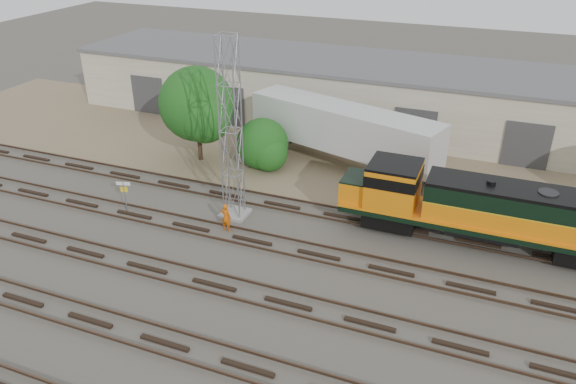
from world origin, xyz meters
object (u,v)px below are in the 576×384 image
at_px(signal_tower, 231,134).
at_px(semi_trailer, 347,131).
at_px(locomotive, 481,209).
at_px(worker, 226,217).

xyz_separation_m(signal_tower, semi_trailer, (4.30, 9.35, -2.51)).
bearing_deg(signal_tower, locomotive, 8.62).
height_order(worker, semi_trailer, semi_trailer).
bearing_deg(worker, locomotive, -157.77).
relative_size(locomotive, worker, 9.20).
bearing_deg(signal_tower, semi_trailer, 65.28).
distance_m(locomotive, semi_trailer, 12.15).
bearing_deg(semi_trailer, worker, -92.68).
bearing_deg(semi_trailer, signal_tower, -97.96).
distance_m(signal_tower, worker, 4.82).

